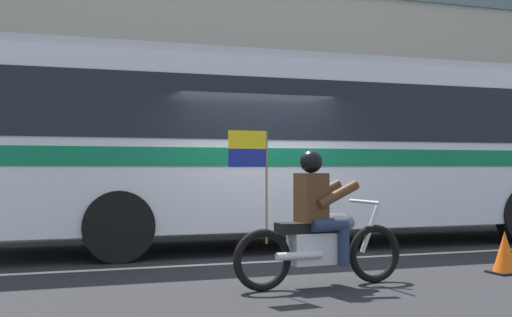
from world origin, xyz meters
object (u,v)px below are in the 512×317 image
Objects in this scene: transit_bus at (324,139)px; motorcycle_with_rider at (319,229)px; traffic_cone at (505,254)px; fire_hydrant at (420,203)px.

transit_bus reaches higher than motorcycle_with_rider.
motorcycle_with_rider is 3.99× the size of traffic_cone.
transit_bus is at bearing -143.62° from fire_hydrant.
motorcycle_with_rider is at bearing -130.42° from fire_hydrant.
transit_bus is 4.50m from motorcycle_with_rider.
motorcycle_with_rider is at bearing -178.14° from traffic_cone.
fire_hydrant is 1.36× the size of traffic_cone.
motorcycle_with_rider is at bearing -115.86° from transit_bus.
traffic_cone is (-3.06, -6.64, -0.26)m from fire_hydrant.
fire_hydrant is at bearing 36.38° from transit_bus.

